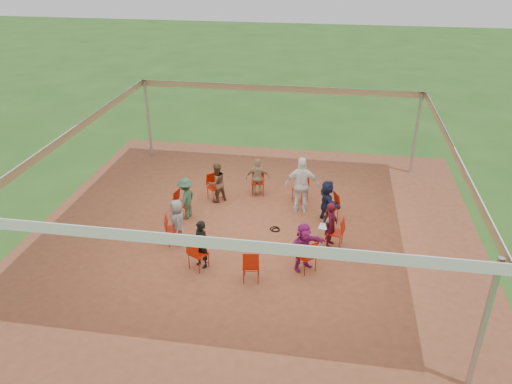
% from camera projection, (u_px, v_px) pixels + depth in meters
% --- Properties ---
extents(ground, '(80.00, 80.00, 0.00)m').
position_uv_depth(ground, '(255.00, 231.00, 14.78)').
color(ground, '#29581B').
rests_on(ground, ground).
extents(dirt_patch, '(13.00, 13.00, 0.00)m').
position_uv_depth(dirt_patch, '(255.00, 231.00, 14.78)').
color(dirt_patch, brown).
rests_on(dirt_patch, ground).
extents(tent, '(10.33, 10.33, 3.00)m').
position_uv_depth(tent, '(255.00, 157.00, 13.70)').
color(tent, '#B2B2B7').
rests_on(tent, ground).
extents(chair_0, '(0.51, 0.50, 0.90)m').
position_uv_depth(chair_0, '(335.00, 232.00, 13.85)').
color(chair_0, '#A51603').
rests_on(chair_0, ground).
extents(chair_1, '(0.58, 0.57, 0.90)m').
position_uv_depth(chair_1, '(330.00, 207.00, 15.15)').
color(chair_1, '#A51603').
rests_on(chair_1, ground).
extents(chair_2, '(0.58, 0.59, 0.90)m').
position_uv_depth(chair_2, '(300.00, 189.00, 16.24)').
color(chair_2, '#A51603').
rests_on(chair_2, ground).
extents(chair_3, '(0.47, 0.49, 0.90)m').
position_uv_depth(chair_3, '(258.00, 182.00, 16.69)').
color(chair_3, '#A51603').
rests_on(chair_3, ground).
extents(chair_4, '(0.61, 0.61, 0.90)m').
position_uv_depth(chair_4, '(215.00, 187.00, 16.33)').
color(chair_4, '#A51603').
rests_on(chair_4, ground).
extents(chair_5, '(0.51, 0.50, 0.90)m').
position_uv_depth(chair_5, '(183.00, 204.00, 15.31)').
color(chair_5, '#A51603').
rests_on(chair_5, ground).
extents(chair_6, '(0.58, 0.57, 0.90)m').
position_uv_depth(chair_6, '(174.00, 229.00, 14.01)').
color(chair_6, '#A51603').
rests_on(chair_6, ground).
extents(chair_7, '(0.58, 0.59, 0.90)m').
position_uv_depth(chair_7, '(198.00, 254.00, 12.92)').
color(chair_7, '#A51603').
rests_on(chair_7, ground).
extents(chair_8, '(0.47, 0.49, 0.90)m').
position_uv_depth(chair_8, '(251.00, 265.00, 12.47)').
color(chair_8, '#A51603').
rests_on(chair_8, ground).
extents(chair_9, '(0.61, 0.61, 0.90)m').
position_uv_depth(chair_9, '(306.00, 256.00, 12.82)').
color(chair_9, '#A51603').
rests_on(chair_9, ground).
extents(person_seated_0, '(0.41, 0.54, 1.33)m').
position_uv_depth(person_seated_0, '(331.00, 225.00, 13.78)').
color(person_seated_0, '#3C0815').
rests_on(person_seated_0, ground).
extents(person_seated_1, '(0.94, 1.31, 1.33)m').
position_uv_depth(person_seated_1, '(327.00, 201.00, 15.02)').
color(person_seated_1, '#171E3B').
rests_on(person_seated_1, ground).
extents(person_seated_2, '(0.82, 0.49, 1.33)m').
position_uv_depth(person_seated_2, '(258.00, 178.00, 16.48)').
color(person_seated_2, tan).
rests_on(person_seated_2, ground).
extents(person_seated_3, '(0.73, 0.71, 1.33)m').
position_uv_depth(person_seated_3, '(217.00, 183.00, 16.14)').
color(person_seated_3, brown).
rests_on(person_seated_3, ground).
extents(person_seated_4, '(0.58, 0.93, 1.33)m').
position_uv_depth(person_seated_4, '(186.00, 198.00, 15.17)').
color(person_seated_4, '#2B4F39').
rests_on(person_seated_4, ground).
extents(person_seated_5, '(0.61, 0.74, 1.33)m').
position_uv_depth(person_seated_5, '(178.00, 222.00, 13.93)').
color(person_seated_5, slate).
rests_on(person_seated_5, ground).
extents(person_seated_6, '(0.58, 0.51, 1.33)m').
position_uv_depth(person_seated_6, '(201.00, 244.00, 12.90)').
color(person_seated_6, black).
rests_on(person_seated_6, ground).
extents(person_seated_7, '(1.22, 1.18, 1.33)m').
position_uv_depth(person_seated_7, '(304.00, 247.00, 12.81)').
color(person_seated_7, '#871965').
rests_on(person_seated_7, ground).
extents(standing_person, '(1.12, 0.64, 1.83)m').
position_uv_depth(standing_person, '(302.00, 185.00, 15.42)').
color(standing_person, white).
rests_on(standing_person, ground).
extents(cable_coil, '(0.38, 0.38, 0.03)m').
position_uv_depth(cable_coil, '(275.00, 229.00, 14.81)').
color(cable_coil, black).
rests_on(cable_coil, ground).
extents(laptop, '(0.33, 0.39, 0.23)m').
position_uv_depth(laptop, '(326.00, 225.00, 13.85)').
color(laptop, '#B7B7BC').
rests_on(laptop, ground).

